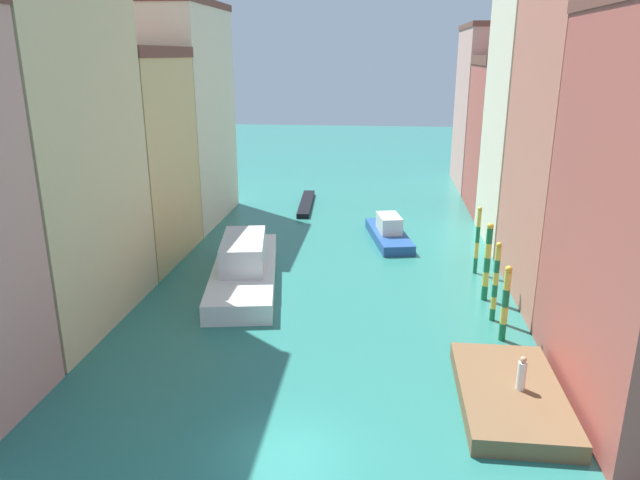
# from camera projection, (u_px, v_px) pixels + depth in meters

# --- Properties ---
(ground_plane) EXTENTS (154.00, 154.00, 0.00)m
(ground_plane) POSITION_uv_depth(u_px,v_px,m) (342.00, 244.00, 44.06)
(ground_plane) COLOR #28756B
(building_left_1) EXTENTS (7.65, 11.10, 21.75)m
(building_left_1) POSITION_uv_depth(u_px,v_px,m) (23.00, 113.00, 28.40)
(building_left_1) COLOR beige
(building_left_1) RESTS_ON ground
(building_left_2) EXTENTS (7.65, 9.42, 14.09)m
(building_left_2) POSITION_uv_depth(u_px,v_px,m) (122.00, 157.00, 39.25)
(building_left_2) COLOR #DBB77A
(building_left_2) RESTS_ON ground
(building_left_3) EXTENTS (7.65, 11.46, 17.66)m
(building_left_3) POSITION_uv_depth(u_px,v_px,m) (174.00, 115.00, 48.52)
(building_left_3) COLOR beige
(building_left_3) RESTS_ON ground
(building_right_1) EXTENTS (7.65, 11.09, 18.18)m
(building_right_1) POSITION_uv_depth(u_px,v_px,m) (596.00, 140.00, 32.04)
(building_right_1) COLOR #C6705B
(building_right_1) RESTS_ON ground
(building_right_2) EXTENTS (7.65, 9.57, 22.43)m
(building_right_2) POSITION_uv_depth(u_px,v_px,m) (550.00, 89.00, 41.50)
(building_right_2) COLOR beige
(building_right_2) RESTS_ON ground
(building_right_3) EXTENTS (7.65, 9.16, 13.52)m
(building_right_3) POSITION_uv_depth(u_px,v_px,m) (516.00, 135.00, 51.67)
(building_right_3) COLOR #B25147
(building_right_3) RESTS_ON ground
(building_right_4) EXTENTS (7.65, 11.56, 16.57)m
(building_right_4) POSITION_uv_depth(u_px,v_px,m) (497.00, 107.00, 61.37)
(building_right_4) COLOR tan
(building_right_4) RESTS_ON ground
(waterfront_dock) EXTENTS (4.05, 7.32, 0.74)m
(waterfront_dock) POSITION_uv_depth(u_px,v_px,m) (510.00, 395.00, 23.86)
(waterfront_dock) COLOR brown
(waterfront_dock) RESTS_ON ground
(person_on_dock) EXTENTS (0.36, 0.36, 1.46)m
(person_on_dock) POSITION_uv_depth(u_px,v_px,m) (522.00, 374.00, 23.39)
(person_on_dock) COLOR white
(person_on_dock) RESTS_ON waterfront_dock
(mooring_pole_0) EXTENTS (0.37, 0.37, 3.93)m
(mooring_pole_0) POSITION_uv_depth(u_px,v_px,m) (505.00, 303.00, 28.65)
(mooring_pole_0) COLOR #197247
(mooring_pole_0) RESTS_ON ground
(mooring_pole_1) EXTENTS (0.32, 0.32, 4.38)m
(mooring_pole_1) POSITION_uv_depth(u_px,v_px,m) (496.00, 281.00, 30.76)
(mooring_pole_1) COLOR #197247
(mooring_pole_1) RESTS_ON ground
(mooring_pole_2) EXTENTS (0.38, 0.38, 4.62)m
(mooring_pole_2) POSITION_uv_depth(u_px,v_px,m) (487.00, 261.00, 33.37)
(mooring_pole_2) COLOR #197247
(mooring_pole_2) RESTS_ON ground
(mooring_pole_3) EXTENTS (0.28, 0.28, 4.45)m
(mooring_pole_3) POSITION_uv_depth(u_px,v_px,m) (477.00, 240.00, 37.53)
(mooring_pole_3) COLOR #197247
(mooring_pole_3) RESTS_ON ground
(vaporetto_white) EXTENTS (5.80, 13.22, 2.87)m
(vaporetto_white) POSITION_uv_depth(u_px,v_px,m) (244.00, 267.00, 36.45)
(vaporetto_white) COLOR white
(vaporetto_white) RESTS_ON ground
(gondola_black) EXTENTS (1.68, 9.32, 0.43)m
(gondola_black) POSITION_uv_depth(u_px,v_px,m) (306.00, 204.00, 55.13)
(gondola_black) COLOR black
(gondola_black) RESTS_ON ground
(motorboat_0) EXTENTS (3.82, 8.03, 1.99)m
(motorboat_0) POSITION_uv_depth(u_px,v_px,m) (389.00, 232.00, 44.71)
(motorboat_0) COLOR #234C93
(motorboat_0) RESTS_ON ground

